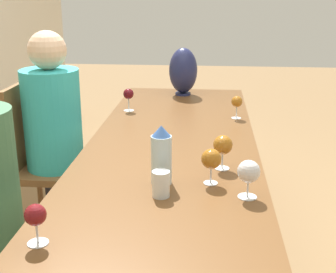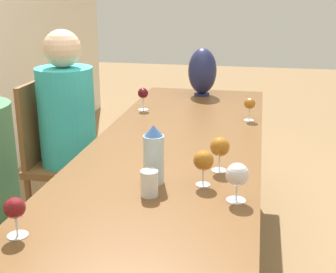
# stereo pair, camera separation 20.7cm
# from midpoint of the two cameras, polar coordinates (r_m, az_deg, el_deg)

# --- Properties ---
(dining_table) EXTENTS (2.82, 0.83, 0.74)m
(dining_table) POSITION_cam_midpoint_polar(r_m,az_deg,el_deg) (2.19, -2.57, -3.71)
(dining_table) COLOR brown
(dining_table) RESTS_ON ground_plane
(water_bottle) EXTENTS (0.08, 0.08, 0.24)m
(water_bottle) POSITION_cam_midpoint_polar(r_m,az_deg,el_deg) (1.80, -3.98, -2.40)
(water_bottle) COLOR silver
(water_bottle) RESTS_ON dining_table
(water_tumbler) EXTENTS (0.07, 0.07, 0.10)m
(water_tumbler) POSITION_cam_midpoint_polar(r_m,az_deg,el_deg) (1.72, -4.36, -5.86)
(water_tumbler) COLOR silver
(water_tumbler) RESTS_ON dining_table
(vase) EXTENTS (0.20, 0.20, 0.33)m
(vase) POSITION_cam_midpoint_polar(r_m,az_deg,el_deg) (3.29, 0.05, 7.99)
(vase) COLOR #1E234C
(vase) RESTS_ON dining_table
(wine_glass_0) EXTENTS (0.06, 0.06, 0.14)m
(wine_glass_0) POSITION_cam_midpoint_polar(r_m,az_deg,el_deg) (2.89, -6.90, 5.06)
(wine_glass_0) COLOR silver
(wine_glass_0) RESTS_ON dining_table
(wine_glass_1) EXTENTS (0.08, 0.08, 0.14)m
(wine_glass_1) POSITION_cam_midpoint_polar(r_m,az_deg,el_deg) (1.69, 6.37, -4.42)
(wine_glass_1) COLOR silver
(wine_glass_1) RESTS_ON dining_table
(wine_glass_2) EXTENTS (0.06, 0.06, 0.13)m
(wine_glass_2) POSITION_cam_midpoint_polar(r_m,az_deg,el_deg) (2.72, 6.25, 4.15)
(wine_glass_2) COLOR silver
(wine_glass_2) RESTS_ON dining_table
(wine_glass_3) EXTENTS (0.08, 0.08, 0.14)m
(wine_glass_3) POSITION_cam_midpoint_polar(r_m,az_deg,el_deg) (1.80, 2.03, -2.87)
(wine_glass_3) COLOR silver
(wine_glass_3) RESTS_ON dining_table
(wine_glass_4) EXTENTS (0.08, 0.08, 0.15)m
(wine_glass_4) POSITION_cam_midpoint_polar(r_m,az_deg,el_deg) (1.95, 3.70, -1.14)
(wine_glass_4) COLOR silver
(wine_glass_4) RESTS_ON dining_table
(wine_glass_5) EXTENTS (0.07, 0.07, 0.13)m
(wine_glass_5) POSITION_cam_midpoint_polar(r_m,az_deg,el_deg) (1.48, -19.82, -9.22)
(wine_glass_5) COLOR silver
(wine_glass_5) RESTS_ON dining_table
(chair_far) EXTENTS (0.44, 0.44, 0.94)m
(chair_far) POSITION_cam_midpoint_polar(r_m,az_deg,el_deg) (2.90, -16.94, -2.61)
(chair_far) COLOR brown
(chair_far) RESTS_ON ground_plane
(person_far) EXTENTS (0.33, 0.33, 1.25)m
(person_far) POSITION_cam_midpoint_polar(r_m,az_deg,el_deg) (2.81, -15.62, 0.60)
(person_far) COLOR #2D2D38
(person_far) RESTS_ON ground_plane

